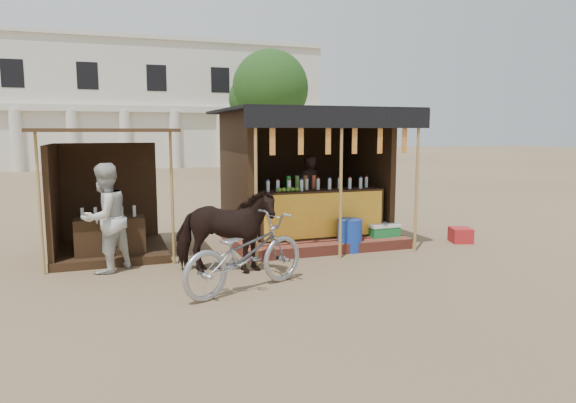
# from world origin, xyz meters

# --- Properties ---
(ground) EXTENTS (120.00, 120.00, 0.00)m
(ground) POSITION_xyz_m (0.00, 0.00, 0.00)
(ground) COLOR #846B4C
(ground) RESTS_ON ground
(main_stall) EXTENTS (3.60, 3.61, 2.78)m
(main_stall) POSITION_xyz_m (1.01, 3.36, 1.02)
(main_stall) COLOR brown
(main_stall) RESTS_ON ground
(secondary_stall) EXTENTS (2.40, 2.40, 2.38)m
(secondary_stall) POSITION_xyz_m (-3.17, 3.24, 0.85)
(secondary_stall) COLOR #321F12
(secondary_stall) RESTS_ON ground
(cow) EXTENTS (1.84, 1.28, 1.42)m
(cow) POSITION_xyz_m (-1.23, 1.23, 0.71)
(cow) COLOR black
(cow) RESTS_ON ground
(motorbike) EXTENTS (2.26, 1.54, 1.12)m
(motorbike) POSITION_xyz_m (-1.13, 0.24, 0.56)
(motorbike) COLOR #9E9FA7
(motorbike) RESTS_ON ground
(bystander) EXTENTS (1.12, 1.11, 1.82)m
(bystander) POSITION_xyz_m (-3.07, 2.00, 0.91)
(bystander) COLOR beige
(bystander) RESTS_ON ground
(blue_barrel) EXTENTS (0.50, 0.50, 0.64)m
(blue_barrel) POSITION_xyz_m (1.41, 2.00, 0.32)
(blue_barrel) COLOR #1539A4
(blue_barrel) RESTS_ON ground
(red_crate) EXTENTS (0.53, 0.55, 0.31)m
(red_crate) POSITION_xyz_m (4.00, 1.97, 0.15)
(red_crate) COLOR #AE1D20
(red_crate) RESTS_ON ground
(cooler) EXTENTS (0.66, 0.47, 0.46)m
(cooler) POSITION_xyz_m (2.27, 2.25, 0.23)
(cooler) COLOR #1B7A35
(cooler) RESTS_ON ground
(background_building) EXTENTS (26.00, 7.45, 8.18)m
(background_building) POSITION_xyz_m (-2.00, 29.94, 3.98)
(background_building) COLOR silver
(background_building) RESTS_ON ground
(tree) EXTENTS (4.50, 4.40, 7.00)m
(tree) POSITION_xyz_m (5.81, 22.14, 4.63)
(tree) COLOR #382314
(tree) RESTS_ON ground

